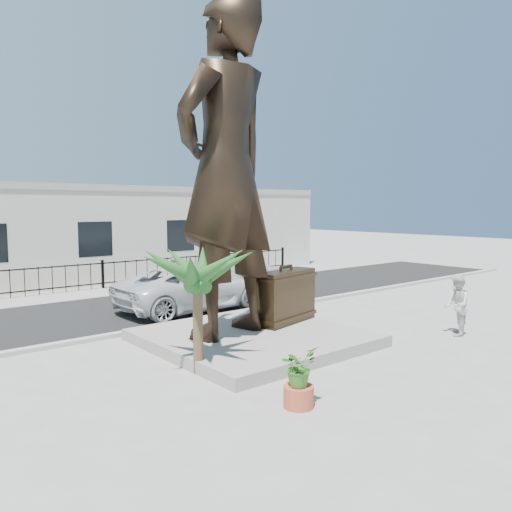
{
  "coord_description": "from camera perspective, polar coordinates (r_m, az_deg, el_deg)",
  "views": [
    {
      "loc": [
        -8.87,
        -8.69,
        3.67
      ],
      "look_at": [
        0.0,
        2.0,
        2.3
      ],
      "focal_mm": 35.0,
      "sensor_mm": 36.0,
      "label": 1
    }
  ],
  "objects": [
    {
      "name": "car_white",
      "position": [
        17.99,
        -7.1,
        -3.6
      ],
      "size": [
        5.71,
        2.74,
        1.57
      ],
      "primitive_type": "imported",
      "rotation": [
        0.0,
        0.0,
        1.59
      ],
      "color": "silver",
      "rests_on": "street"
    },
    {
      "name": "fence",
      "position": [
        23.45,
        -17.11,
        -2.13
      ],
      "size": [
        22.0,
        0.1,
        1.2
      ],
      "primitive_type": "cube",
      "color": "black",
      "rests_on": "ground"
    },
    {
      "name": "building",
      "position": [
        27.22,
        -20.62,
        2.18
      ],
      "size": [
        28.0,
        7.0,
        4.4
      ],
      "primitive_type": "cube",
      "color": "silver",
      "rests_on": "ground"
    },
    {
      "name": "curb",
      "position": [
        16.3,
        -5.66,
        -7.19
      ],
      "size": [
        40.0,
        0.25,
        0.12
      ],
      "primitive_type": "cube",
      "color": "#A5A399",
      "rests_on": "ground"
    },
    {
      "name": "car_silver",
      "position": [
        20.5,
        -1.28,
        -2.29
      ],
      "size": [
        6.14,
        3.67,
        1.67
      ],
      "primitive_type": "imported",
      "rotation": [
        0.0,
        0.0,
        1.32
      ],
      "color": "silver",
      "rests_on": "street"
    },
    {
      "name": "shrub",
      "position": [
        9.36,
        4.92,
        -12.47
      ],
      "size": [
        0.74,
        0.67,
        0.73
      ],
      "primitive_type": "imported",
      "rotation": [
        0.0,
        0.0,
        0.15
      ],
      "color": "#346E24",
      "rests_on": "planter"
    },
    {
      "name": "street",
      "position": [
        19.26,
        -11.53,
        -5.45
      ],
      "size": [
        40.0,
        7.0,
        0.01
      ],
      "primitive_type": "cube",
      "color": "black",
      "rests_on": "ground"
    },
    {
      "name": "far_sidewalk",
      "position": [
        22.81,
        -16.29,
        -3.82
      ],
      "size": [
        40.0,
        2.5,
        0.02
      ],
      "primitive_type": "cube",
      "color": "#9E9991",
      "rests_on": "ground"
    },
    {
      "name": "planter",
      "position": [
        9.55,
        4.89,
        -15.71
      ],
      "size": [
        0.56,
        0.56,
        0.4
      ],
      "primitive_type": "cylinder",
      "color": "#B34A2F",
      "rests_on": "ground"
    },
    {
      "name": "statue",
      "position": [
        13.01,
        -3.49,
        9.77
      ],
      "size": [
        3.5,
        2.66,
        8.62
      ],
      "primitive_type": "imported",
      "rotation": [
        0.0,
        0.0,
        3.35
      ],
      "color": "black",
      "rests_on": "plinth"
    },
    {
      "name": "ground",
      "position": [
        12.95,
        5.76,
        -10.86
      ],
      "size": [
        100.0,
        100.0,
        0.0
      ],
      "primitive_type": "plane",
      "color": "#9E9991",
      "rests_on": "ground"
    },
    {
      "name": "plinth",
      "position": [
        13.65,
        -0.28,
        -9.31
      ],
      "size": [
        5.2,
        5.2,
        0.3
      ],
      "primitive_type": "cube",
      "color": "gray",
      "rests_on": "ground"
    },
    {
      "name": "palm_tree",
      "position": [
        11.42,
        -6.59,
        -13.16
      ],
      "size": [
        1.8,
        1.8,
        3.2
      ],
      "primitive_type": null,
      "color": "#1D4A1B",
      "rests_on": "ground"
    },
    {
      "name": "suitcase",
      "position": [
        14.64,
        3.43,
        -4.64
      ],
      "size": [
        2.26,
        1.16,
        1.52
      ],
      "primitive_type": "cube",
      "rotation": [
        0.0,
        0.0,
        0.23
      ],
      "color": "#352516",
      "rests_on": "plinth"
    },
    {
      "name": "tourist",
      "position": [
        15.41,
        21.95,
        -5.25
      ],
      "size": [
        1.06,
        0.99,
        1.74
      ],
      "primitive_type": "imported",
      "rotation": [
        0.0,
        0.0,
        3.66
      ],
      "color": "silver",
      "rests_on": "ground"
    }
  ]
}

